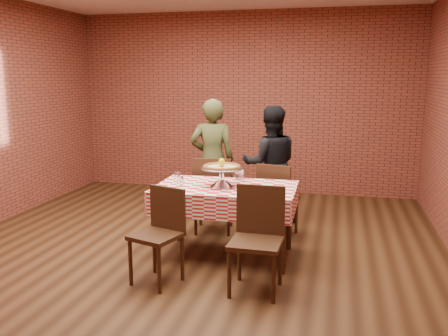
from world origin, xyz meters
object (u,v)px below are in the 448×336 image
at_px(pizza, 222,167).
at_px(chair_near_right, 256,242).
at_px(diner_olive, 212,160).
at_px(diner_black, 270,164).
at_px(water_glass_right, 177,177).
at_px(water_glass_left, 180,182).
at_px(chair_near_left, 156,237).
at_px(chair_far_left, 214,194).
at_px(condiment_caddy, 240,175).
at_px(chair_far_right, 278,199).
at_px(table, 226,222).
at_px(pizza_stand, 222,177).

relative_size(pizza, chair_near_right, 0.42).
relative_size(diner_olive, diner_black, 1.06).
bearing_deg(water_glass_right, water_glass_left, -63.85).
distance_m(chair_near_left, diner_olive, 2.11).
bearing_deg(chair_far_left, condiment_caddy, 122.78).
height_order(water_glass_left, diner_olive, diner_olive).
xyz_separation_m(water_glass_left, chair_far_right, (0.90, 0.93, -0.37)).
relative_size(table, water_glass_left, 13.22).
xyz_separation_m(pizza, chair_far_right, (0.49, 0.81, -0.51)).
height_order(water_glass_right, chair_near_left, chair_near_left).
xyz_separation_m(water_glass_right, diner_olive, (0.07, 1.19, -0.01)).
height_order(chair_far_right, diner_black, diner_black).
xyz_separation_m(condiment_caddy, chair_far_right, (0.37, 0.49, -0.38)).
height_order(pizza, chair_far_left, pizza).
bearing_deg(chair_far_left, chair_near_left, 77.55).
bearing_deg(chair_far_left, diner_black, -143.61).
distance_m(water_glass_right, condiment_caddy, 0.68).
relative_size(chair_far_right, diner_black, 0.59).
distance_m(condiment_caddy, chair_far_right, 0.72).
height_order(pizza, condiment_caddy, pizza).
xyz_separation_m(water_glass_left, chair_near_right, (0.90, -0.64, -0.35)).
height_order(water_glass_left, chair_near_right, chair_near_right).
relative_size(table, diner_olive, 0.89).
relative_size(pizza, diner_black, 0.26).
relative_size(water_glass_left, chair_near_right, 0.12).
bearing_deg(chair_far_left, pizza_stand, 102.33).
height_order(chair_near_right, chair_far_left, chair_far_left).
height_order(table, pizza_stand, pizza_stand).
height_order(pizza_stand, water_glass_right, pizza_stand).
bearing_deg(chair_near_right, diner_olive, 116.10).
xyz_separation_m(chair_far_left, chair_far_right, (0.79, 0.00, -0.02)).
bearing_deg(diner_olive, chair_far_right, 139.82).
xyz_separation_m(pizza, chair_near_left, (-0.42, -0.79, -0.52)).
relative_size(water_glass_right, chair_far_right, 0.12).
xyz_separation_m(pizza_stand, water_glass_left, (-0.41, -0.12, -0.04)).
xyz_separation_m(pizza, diner_olive, (-0.45, 1.29, -0.16)).
bearing_deg(water_glass_right, chair_near_right, -40.22).
relative_size(chair_near_left, chair_far_right, 0.98).
height_order(table, diner_olive, diner_olive).
xyz_separation_m(chair_near_left, diner_black, (0.73, 2.19, 0.32)).
relative_size(chair_near_right, diner_olive, 0.58).
bearing_deg(table, condiment_caddy, 74.15).
xyz_separation_m(chair_far_left, diner_olive, (-0.15, 0.49, 0.33)).
bearing_deg(pizza_stand, water_glass_left, -163.09).
bearing_deg(diner_olive, chair_near_right, 101.73).
bearing_deg(water_glass_right, pizza_stand, -10.52).
distance_m(table, chair_far_right, 0.91).
distance_m(chair_far_left, diner_black, 0.89).
bearing_deg(chair_far_right, water_glass_left, 58.03).
height_order(pizza_stand, water_glass_left, pizza_stand).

